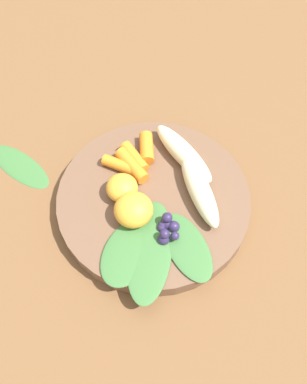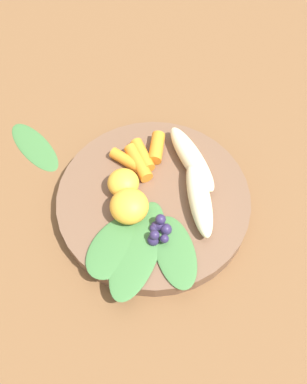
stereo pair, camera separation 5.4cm
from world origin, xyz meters
TOP-DOWN VIEW (x-y plane):
  - ground_plane at (0.00, 0.00)m, footprint 2.40×2.40m
  - bowl at (0.00, 0.00)m, footprint 0.25×0.25m
  - banana_peeled_left at (0.03, -0.07)m, footprint 0.11×0.03m
  - banana_peeled_right at (-0.03, -0.05)m, footprint 0.12×0.06m
  - orange_segment_near at (-0.01, 0.04)m, footprint 0.05×0.05m
  - orange_segment_far at (0.02, 0.03)m, footprint 0.04×0.04m
  - carrot_front at (0.06, -0.03)m, footprint 0.05×0.04m
  - carrot_mid_left at (0.06, -0.01)m, footprint 0.05×0.02m
  - carrot_mid_right at (0.05, -0.00)m, footprint 0.06×0.02m
  - carrot_rear at (0.06, 0.01)m, footprint 0.05×0.04m
  - blueberry_pile at (-0.05, 0.02)m, footprint 0.04×0.03m
  - coconut_shred_patch at (-0.05, 0.04)m, footprint 0.04×0.04m
  - kale_leaf_left at (-0.05, 0.07)m, footprint 0.10×0.11m
  - kale_leaf_right at (-0.06, 0.05)m, footprint 0.14×0.13m
  - kale_leaf_rear at (-0.08, 0.01)m, footprint 0.10×0.06m
  - kale_leaf_stray at (0.16, 0.12)m, footprint 0.12×0.07m

SIDE VIEW (x-z plane):
  - ground_plane at x=0.00m, z-range 0.00..0.00m
  - kale_leaf_stray at x=0.16m, z-range 0.00..0.01m
  - bowl at x=0.00m, z-range 0.00..0.02m
  - coconut_shred_patch at x=-0.05m, z-range 0.02..0.03m
  - kale_leaf_left at x=-0.05m, z-range 0.02..0.03m
  - kale_leaf_right at x=-0.06m, z-range 0.02..0.03m
  - kale_leaf_rear at x=-0.08m, z-range 0.02..0.03m
  - carrot_rear at x=0.06m, z-range 0.02..0.04m
  - carrot_mid_left at x=0.06m, z-range 0.02..0.04m
  - carrot_mid_right at x=0.05m, z-range 0.02..0.04m
  - carrot_front at x=0.06m, z-range 0.02..0.04m
  - blueberry_pile at x=-0.05m, z-range 0.02..0.05m
  - banana_peeled_left at x=0.03m, z-range 0.02..0.05m
  - banana_peeled_right at x=-0.03m, z-range 0.02..0.05m
  - orange_segment_far at x=0.02m, z-range 0.02..0.05m
  - orange_segment_near at x=-0.01m, z-range 0.02..0.06m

